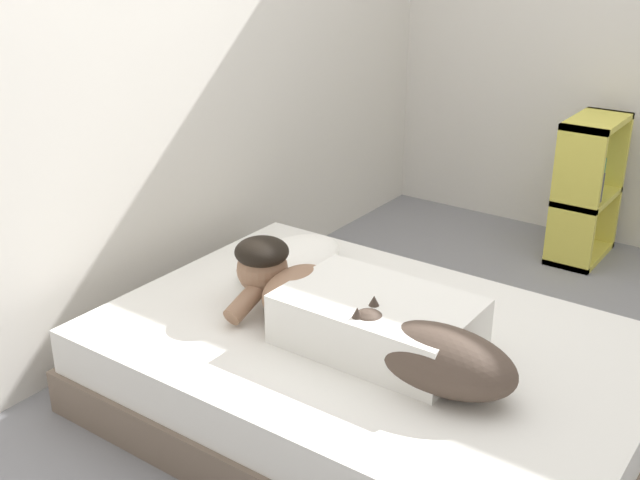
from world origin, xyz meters
TOP-DOWN VIEW (x-y plane):
  - ground_plane at (0.00, 0.00)m, footprint 11.62×11.62m
  - back_wall at (-0.00, 1.44)m, footprint 3.81×0.12m
  - side_wall_right at (1.96, 0.20)m, footprint 0.10×5.78m
  - bed at (-0.27, 0.28)m, footprint 1.32×1.92m
  - pillow at (-0.02, 0.82)m, footprint 0.52×0.32m
  - person_lying at (-0.32, 0.36)m, footprint 0.43×0.92m
  - dog at (-0.43, -0.04)m, footprint 0.26×0.57m
  - coffee_cup at (-0.14, 0.71)m, footprint 0.12×0.09m
  - cell_phone at (-0.15, 0.05)m, footprint 0.07×0.14m
  - bookshelf at (1.59, 0.13)m, footprint 0.45×0.24m

SIDE VIEW (x-z plane):
  - ground_plane at x=0.00m, z-range 0.00..0.00m
  - bed at x=-0.27m, z-range 0.00..0.34m
  - cell_phone at x=-0.15m, z-range 0.34..0.35m
  - coffee_cup at x=-0.14m, z-range 0.34..0.41m
  - bookshelf at x=1.59m, z-range 0.00..0.75m
  - pillow at x=-0.02m, z-range 0.34..0.45m
  - dog at x=-0.43m, z-range 0.34..0.55m
  - person_lying at x=-0.32m, z-range 0.31..0.58m
  - side_wall_right at x=1.96m, z-range 0.00..2.50m
  - back_wall at x=0.00m, z-range 0.00..2.50m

